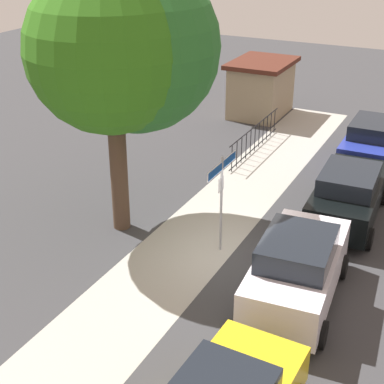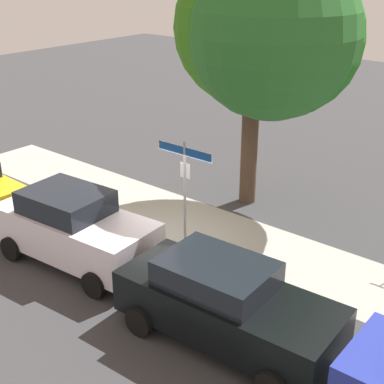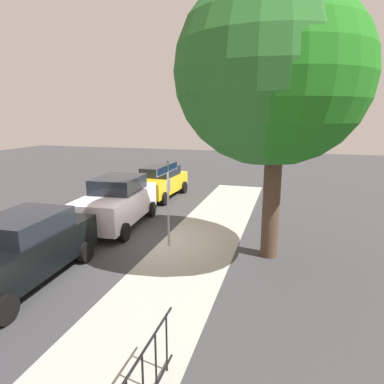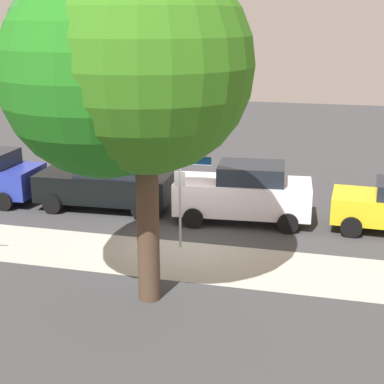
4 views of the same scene
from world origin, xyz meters
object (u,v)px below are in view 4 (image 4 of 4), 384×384
at_px(car_white, 244,193).
at_px(car_black, 106,183).
at_px(street_sign, 180,177).
at_px(shade_tree, 121,69).

relative_size(car_white, car_black, 0.96).
bearing_deg(street_sign, shade_tree, 82.64).
bearing_deg(shade_tree, street_sign, -97.36).
bearing_deg(car_white, street_sign, 57.40).
height_order(shade_tree, car_black, shade_tree).
bearing_deg(shade_tree, car_black, -63.39).
xyz_separation_m(shade_tree, car_black, (2.98, -5.94, -4.38)).
distance_m(car_white, car_black, 4.80).
bearing_deg(street_sign, car_white, -118.06).
relative_size(street_sign, car_white, 0.64).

